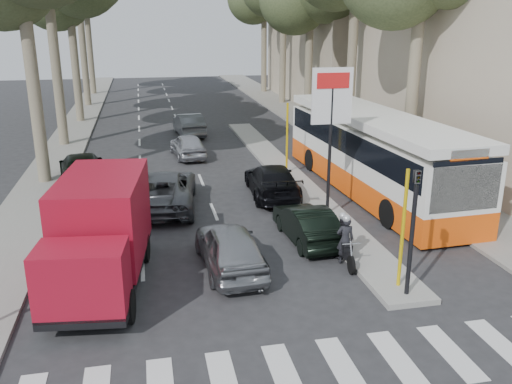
# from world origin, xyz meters

# --- Properties ---
(ground) EXTENTS (120.00, 120.00, 0.00)m
(ground) POSITION_xyz_m (0.00, 0.00, 0.00)
(ground) COLOR #28282B
(ground) RESTS_ON ground
(sidewalk_right) EXTENTS (3.20, 70.00, 0.12)m
(sidewalk_right) POSITION_xyz_m (8.60, 25.00, 0.06)
(sidewalk_right) COLOR gray
(sidewalk_right) RESTS_ON ground
(median_left) EXTENTS (2.40, 64.00, 0.12)m
(median_left) POSITION_xyz_m (-8.00, 28.00, 0.06)
(median_left) COLOR gray
(median_left) RESTS_ON ground
(traffic_island) EXTENTS (1.50, 26.00, 0.16)m
(traffic_island) POSITION_xyz_m (3.25, 11.00, 0.08)
(traffic_island) COLOR gray
(traffic_island) RESTS_ON ground
(building_far) EXTENTS (11.00, 20.00, 16.00)m
(building_far) POSITION_xyz_m (15.50, 34.00, 8.00)
(building_far) COLOR #B7A88E
(building_far) RESTS_ON ground
(billboard) EXTENTS (1.50, 12.10, 5.60)m
(billboard) POSITION_xyz_m (3.25, 5.00, 3.70)
(billboard) COLOR yellow
(billboard) RESTS_ON ground
(traffic_light_island) EXTENTS (0.16, 0.41, 3.60)m
(traffic_light_island) POSITION_xyz_m (3.25, -1.50, 2.49)
(traffic_light_island) COLOR black
(traffic_light_island) RESTS_ON ground
(silver_hatchback) EXTENTS (1.88, 4.22, 1.41)m
(silver_hatchback) POSITION_xyz_m (-1.10, 1.32, 0.70)
(silver_hatchback) COLOR #96989D
(silver_hatchback) RESTS_ON ground
(dark_hatchback) EXTENTS (1.53, 3.86, 1.25)m
(dark_hatchback) POSITION_xyz_m (1.80, 2.93, 0.62)
(dark_hatchback) COLOR black
(dark_hatchback) RESTS_ON ground
(queue_car_a) EXTENTS (3.05, 5.59, 1.49)m
(queue_car_a) POSITION_xyz_m (-2.78, 7.45, 0.74)
(queue_car_a) COLOR #4F5156
(queue_car_a) RESTS_ON ground
(queue_car_b) EXTENTS (2.17, 4.81, 1.37)m
(queue_car_b) POSITION_xyz_m (1.80, 7.98, 0.68)
(queue_car_b) COLOR black
(queue_car_b) RESTS_ON ground
(queue_car_c) EXTENTS (1.94, 3.97, 1.31)m
(queue_car_c) POSITION_xyz_m (-1.10, 15.62, 0.65)
(queue_car_c) COLOR #ADAEB5
(queue_car_c) RESTS_ON ground
(queue_car_d) EXTENTS (1.88, 4.47, 1.44)m
(queue_car_d) POSITION_xyz_m (-0.50, 21.52, 0.72)
(queue_car_d) COLOR #53575B
(queue_car_d) RESTS_ON ground
(queue_car_e) EXTENTS (2.58, 5.00, 1.39)m
(queue_car_e) POSITION_xyz_m (-6.30, 11.76, 0.69)
(queue_car_e) COLOR black
(queue_car_e) RESTS_ON ground
(red_truck) EXTENTS (2.80, 5.91, 3.04)m
(red_truck) POSITION_xyz_m (-4.75, 1.03, 1.61)
(red_truck) COLOR black
(red_truck) RESTS_ON ground
(city_bus) EXTENTS (3.48, 13.22, 3.45)m
(city_bus) POSITION_xyz_m (6.20, 7.77, 1.82)
(city_bus) COLOR #F8530D
(city_bus) RESTS_ON ground
(motorcycle) EXTENTS (0.71, 1.91, 1.62)m
(motorcycle) POSITION_xyz_m (2.41, 1.11, 0.74)
(motorcycle) COLOR black
(motorcycle) RESTS_ON ground
(pedestrian_near) EXTENTS (1.12, 1.04, 1.76)m
(pedestrian_near) POSITION_xyz_m (9.99, 7.85, 1.00)
(pedestrian_near) COLOR #423651
(pedestrian_near) RESTS_ON sidewalk_right
(pedestrian_far) EXTENTS (1.11, 0.57, 1.65)m
(pedestrian_far) POSITION_xyz_m (7.20, 8.59, 0.95)
(pedestrian_far) COLOR #605748
(pedestrian_far) RESTS_ON sidewalk_right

